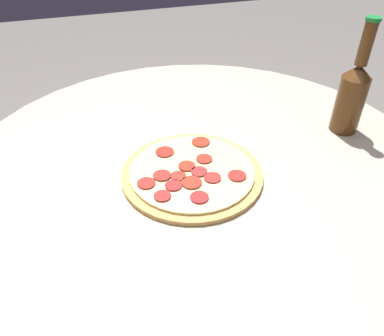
# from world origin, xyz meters

# --- Properties ---
(ground_plane) EXTENTS (8.00, 8.00, 0.00)m
(ground_plane) POSITION_xyz_m (0.00, 0.00, 0.00)
(ground_plane) COLOR slate
(table) EXTENTS (1.09, 1.09, 0.72)m
(table) POSITION_xyz_m (0.00, 0.00, 0.57)
(table) COLOR #B2A893
(table) RESTS_ON ground_plane
(pizza) EXTENTS (0.30, 0.30, 0.02)m
(pizza) POSITION_xyz_m (-0.06, 0.04, 0.73)
(pizza) COLOR tan
(pizza) RESTS_ON table
(beer_bottle) EXTENTS (0.07, 0.07, 0.28)m
(beer_bottle) POSITION_xyz_m (-0.00, -0.39, 0.82)
(beer_bottle) COLOR #563314
(beer_bottle) RESTS_ON table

